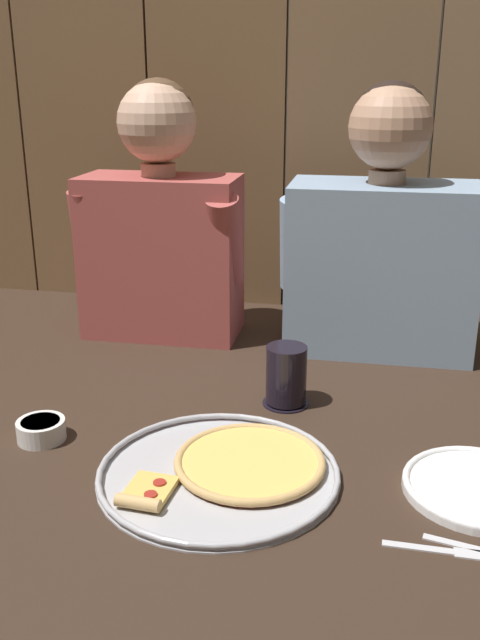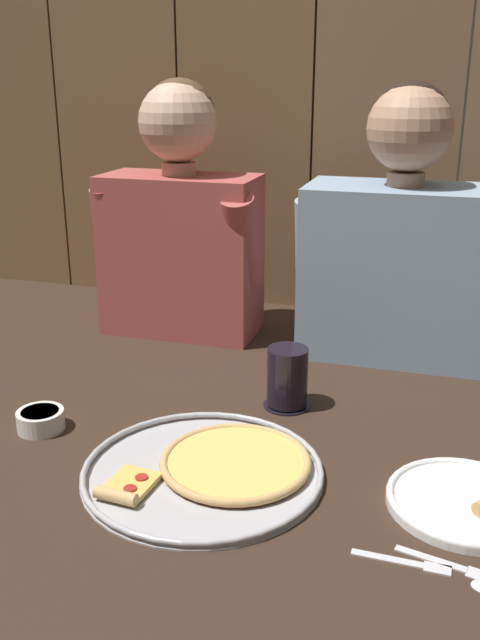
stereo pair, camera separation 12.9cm
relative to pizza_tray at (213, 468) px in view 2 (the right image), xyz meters
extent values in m
plane|color=#332319|center=(-0.03, 0.14, -0.01)|extent=(3.20, 3.20, 0.00)
cylinder|color=#B2B2B7|center=(-0.01, -0.01, -0.01)|extent=(0.39, 0.39, 0.01)
torus|color=#B2B2B7|center=(-0.01, -0.01, 0.00)|extent=(0.39, 0.39, 0.01)
cylinder|color=#B23823|center=(0.03, 0.02, 0.00)|extent=(0.24, 0.24, 0.00)
cylinder|color=#EFC660|center=(0.03, 0.02, 0.00)|extent=(0.23, 0.23, 0.01)
torus|color=tan|center=(0.03, 0.02, 0.00)|extent=(0.25, 0.25, 0.01)
cube|color=#EABC56|center=(-0.11, -0.08, 0.00)|extent=(0.08, 0.09, 0.01)
cylinder|color=tan|center=(-0.11, -0.13, 0.01)|extent=(0.07, 0.03, 0.02)
cylinder|color=#A3281E|center=(-0.09, -0.07, 0.01)|extent=(0.02, 0.02, 0.00)
cylinder|color=#A3281E|center=(-0.10, -0.10, 0.01)|extent=(0.02, 0.02, 0.00)
cylinder|color=white|center=(0.39, 0.02, 0.00)|extent=(0.23, 0.23, 0.01)
torus|color=white|center=(0.39, 0.02, 0.00)|extent=(0.23, 0.23, 0.01)
cylinder|color=black|center=(0.06, 0.27, -0.01)|extent=(0.09, 0.09, 0.01)
cylinder|color=black|center=(0.06, 0.27, 0.05)|extent=(0.08, 0.08, 0.11)
cylinder|color=white|center=(-0.35, 0.05, 0.01)|extent=(0.08, 0.08, 0.04)
cylinder|color=#B23823|center=(-0.35, 0.05, 0.02)|extent=(0.07, 0.07, 0.02)
cube|color=silver|center=(0.29, -0.14, -0.01)|extent=(0.10, 0.01, 0.01)
cube|color=silver|center=(0.36, -0.14, -0.01)|extent=(0.04, 0.02, 0.01)
cube|color=silver|center=(0.35, -0.12, -0.01)|extent=(0.10, 0.03, 0.01)
cube|color=#AD4C47|center=(-0.29, 0.62, 0.18)|extent=(0.37, 0.18, 0.39)
cylinder|color=#DBAD8E|center=(-0.29, 0.62, 0.39)|extent=(0.08, 0.08, 0.03)
sphere|color=#DBAD8E|center=(-0.29, 0.62, 0.50)|extent=(0.18, 0.18, 0.18)
sphere|color=brown|center=(-0.29, 0.63, 0.51)|extent=(0.17, 0.17, 0.17)
cylinder|color=#AD4C47|center=(-0.46, 0.58, 0.24)|extent=(0.08, 0.11, 0.22)
cylinder|color=#AD4C47|center=(-0.13, 0.58, 0.24)|extent=(0.08, 0.14, 0.23)
cube|color=#849EB7|center=(0.23, 0.62, 0.18)|extent=(0.42, 0.22, 0.38)
cylinder|color=tan|center=(0.23, 0.62, 0.39)|extent=(0.08, 0.08, 0.03)
sphere|color=tan|center=(0.23, 0.62, 0.49)|extent=(0.18, 0.18, 0.18)
sphere|color=black|center=(0.23, 0.63, 0.51)|extent=(0.17, 0.17, 0.17)
cylinder|color=#849EB7|center=(0.04, 0.58, 0.24)|extent=(0.08, 0.11, 0.22)
cube|color=brown|center=(-0.58, 0.90, 0.74)|extent=(0.36, 0.03, 1.50)
cube|color=brown|center=(-0.21, 0.90, 0.74)|extent=(0.36, 0.03, 1.50)
cube|color=brown|center=(0.15, 0.90, 0.74)|extent=(0.36, 0.03, 1.50)
camera|label=1|loc=(0.20, -0.96, 0.60)|focal=39.23mm
camera|label=2|loc=(0.33, -0.93, 0.60)|focal=39.23mm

